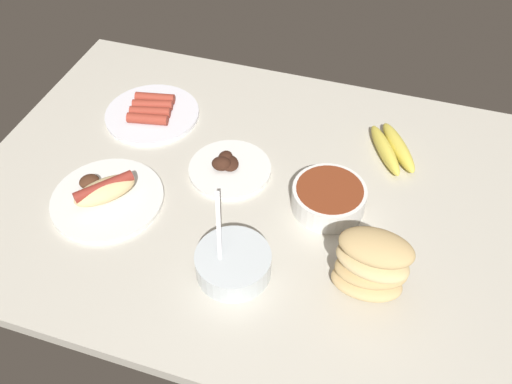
# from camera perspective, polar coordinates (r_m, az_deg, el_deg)

# --- Properties ---
(ground_plane) EXTENTS (1.20, 0.90, 0.03)m
(ground_plane) POSITION_cam_1_polar(r_m,az_deg,el_deg) (1.22, -1.68, 0.13)
(ground_plane) COLOR beige
(bowl_chili) EXTENTS (0.16, 0.16, 0.06)m
(bowl_chili) POSITION_cam_1_polar(r_m,az_deg,el_deg) (1.16, 7.71, -0.42)
(bowl_chili) COLOR white
(bowl_chili) RESTS_ON ground_plane
(plate_hotdog_assembled) EXTENTS (0.24, 0.24, 0.06)m
(plate_hotdog_assembled) POSITION_cam_1_polar(r_m,az_deg,el_deg) (1.21, -15.56, -0.25)
(plate_hotdog_assembled) COLOR white
(plate_hotdog_assembled) RESTS_ON ground_plane
(plate_grilled_meat) EXTENTS (0.19, 0.19, 0.04)m
(plate_grilled_meat) POSITION_cam_1_polar(r_m,az_deg,el_deg) (1.24, -2.90, 2.64)
(plate_grilled_meat) COLOR white
(plate_grilled_meat) RESTS_ON ground_plane
(plate_sausages) EXTENTS (0.24, 0.24, 0.04)m
(plate_sausages) POSITION_cam_1_polar(r_m,az_deg,el_deg) (1.41, -10.90, 8.27)
(plate_sausages) COLOR white
(plate_sausages) RESTS_ON ground_plane
(bowl_coleslaw) EXTENTS (0.15, 0.15, 0.14)m
(bowl_coleslaw) POSITION_cam_1_polar(r_m,az_deg,el_deg) (1.04, -2.42, -7.43)
(bowl_coleslaw) COLOR silver
(bowl_coleslaw) RESTS_ON ground_plane
(bread_stack) EXTENTS (0.15, 0.11, 0.14)m
(bread_stack) POSITION_cam_1_polar(r_m,az_deg,el_deg) (1.01, 12.07, -7.56)
(bread_stack) COLOR #DBB77A
(bread_stack) RESTS_ON ground_plane
(banana_bunch) EXTENTS (0.14, 0.19, 0.04)m
(banana_bunch) POSITION_cam_1_polar(r_m,az_deg,el_deg) (1.31, 14.13, 4.48)
(banana_bunch) COLOR #E5D14C
(banana_bunch) RESTS_ON ground_plane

